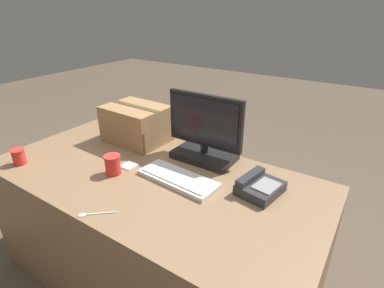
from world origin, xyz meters
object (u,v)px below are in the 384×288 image
Objects in this scene: monitor at (205,136)px; paper_cup_right at (113,165)px; paper_cup_left at (19,157)px; cardboard_box at (136,124)px; desk_phone at (259,187)px; sticky_note_pad at (129,166)px; spoon at (91,214)px; keyboard at (178,178)px.

paper_cup_right is (-0.31, -0.41, -0.09)m from monitor.
paper_cup_left is 0.22× the size of cardboard_box.
cardboard_box is at bearing 115.97° from paper_cup_right.
desk_phone is 0.58× the size of cardboard_box.
sticky_note_pad is at bearing -55.12° from cardboard_box.
spoon is (0.17, -0.30, -0.05)m from paper_cup_right.
cardboard_box is 5.21× the size of sticky_note_pad.
paper_cup_left is at bearing -149.43° from desk_phone.
cardboard_box is at bearing 157.67° from keyboard.
keyboard is 0.35m from paper_cup_right.
desk_phone is 0.78m from spoon.
paper_cup_left reaches higher than spoon.
cardboard_box is (-0.19, 0.39, 0.06)m from paper_cup_right.
paper_cup_left is 0.56m from paper_cup_right.
monitor is 1.14× the size of cardboard_box.
keyboard is 5.70× the size of sticky_note_pad.
keyboard reaches higher than sticky_note_pad.
monitor is at bearing 36.87° from paper_cup_left.
paper_cup_left is 0.62m from sticky_note_pad.
spoon is at bearing -67.84° from sticky_note_pad.
keyboard reaches higher than spoon.
spoon is (-0.14, -0.71, -0.14)m from monitor.
keyboard is (0.01, -0.28, -0.13)m from monitor.
cardboard_box reaches higher than paper_cup_left.
monitor reaches higher than paper_cup_left.
cardboard_box reaches higher than desk_phone.
desk_phone is (0.38, 0.13, 0.02)m from keyboard.
cardboard_box reaches higher than sticky_note_pad.
sticky_note_pad is at bearing 30.85° from paper_cup_left.
desk_phone reaches higher than spoon.
paper_cup_left reaches higher than keyboard.
desk_phone is 0.72m from sticky_note_pad.
paper_cup_right is 0.44m from cardboard_box.
paper_cup_left reaches higher than sticky_note_pad.
cardboard_box reaches higher than keyboard.
paper_cup_right reaches higher than keyboard.
paper_cup_right reaches higher than spoon.
monitor is at bearing 2.00° from cardboard_box.
monitor is 1.05m from paper_cup_left.
spoon is 0.79m from cardboard_box.
desk_phone is at bearing 22.95° from keyboard.
paper_cup_left is 0.69m from cardboard_box.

